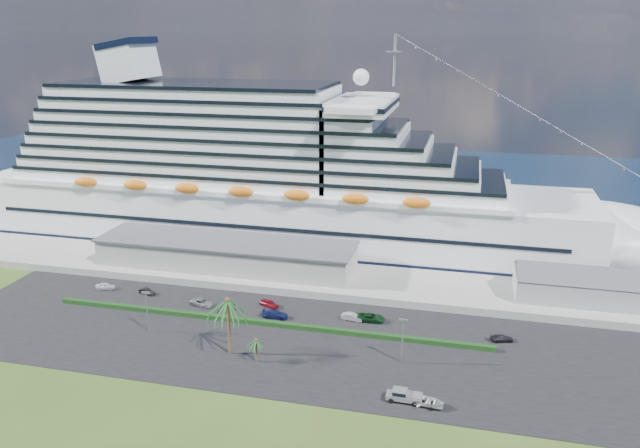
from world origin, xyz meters
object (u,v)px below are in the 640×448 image
(cruise_ship, at_px, (271,182))
(boat_trailer, at_px, (429,401))
(parked_car_3, at_px, (275,314))
(pickup_truck, at_px, (404,395))

(cruise_ship, xyz_separation_m, boat_trailer, (47.11, -68.28, -15.55))
(cruise_ship, distance_m, parked_car_3, 49.52)
(cruise_ship, distance_m, pickup_truck, 81.71)
(parked_car_3, height_order, boat_trailer, boat_trailer)
(cruise_ship, xyz_separation_m, pickup_truck, (43.16, -67.63, -15.50))
(parked_car_3, relative_size, pickup_truck, 0.95)
(cruise_ship, bearing_deg, pickup_truck, -57.46)
(cruise_ship, height_order, pickup_truck, cruise_ship)
(cruise_ship, xyz_separation_m, parked_car_3, (14.98, -44.47, -15.81))
(parked_car_3, bearing_deg, boat_trailer, -126.77)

